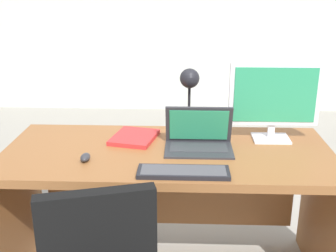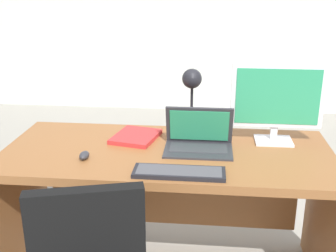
{
  "view_description": "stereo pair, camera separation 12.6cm",
  "coord_description": "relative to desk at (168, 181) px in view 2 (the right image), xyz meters",
  "views": [
    {
      "loc": [
        0.08,
        -2.03,
        1.6
      ],
      "look_at": [
        0.0,
        0.04,
        0.88
      ],
      "focal_mm": 44.94,
      "sensor_mm": 36.0,
      "label": 1
    },
    {
      "loc": [
        0.21,
        -2.02,
        1.6
      ],
      "look_at": [
        0.0,
        0.04,
        0.88
      ],
      "focal_mm": 44.94,
      "sensor_mm": 36.0,
      "label": 2
    }
  ],
  "objects": [
    {
      "name": "ground",
      "position": [
        0.0,
        1.45,
        -0.55
      ],
      "size": [
        12.0,
        12.0,
        0.0
      ],
      "primitive_type": "plane",
      "color": "gray"
    },
    {
      "name": "desk",
      "position": [
        0.0,
        0.0,
        0.0
      ],
      "size": [
        1.72,
        0.76,
        0.76
      ],
      "color": "brown",
      "rests_on": "ground"
    },
    {
      "name": "monitor",
      "position": [
        0.57,
        0.13,
        0.45
      ],
      "size": [
        0.49,
        0.16,
        0.43
      ],
      "color": "silver",
      "rests_on": "desk"
    },
    {
      "name": "laptop",
      "position": [
        0.16,
        0.0,
        0.27
      ],
      "size": [
        0.35,
        0.24,
        0.22
      ],
      "color": "#2D2D33",
      "rests_on": "desk"
    },
    {
      "name": "keyboard",
      "position": [
        0.08,
        -0.33,
        0.22
      ],
      "size": [
        0.42,
        0.13,
        0.02
      ],
      "color": "black",
      "rests_on": "desk"
    },
    {
      "name": "mouse",
      "position": [
        -0.4,
        -0.2,
        0.22
      ],
      "size": [
        0.05,
        0.08,
        0.04
      ],
      "color": "#2D2D33",
      "rests_on": "desk"
    },
    {
      "name": "desk_lamp",
      "position": [
        0.11,
        0.21,
        0.48
      ],
      "size": [
        0.12,
        0.15,
        0.38
      ],
      "color": "black",
      "rests_on": "desk"
    },
    {
      "name": "book",
      "position": [
        -0.19,
        0.1,
        0.22
      ],
      "size": [
        0.28,
        0.31,
        0.02
      ],
      "color": "red",
      "rests_on": "desk"
    }
  ]
}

